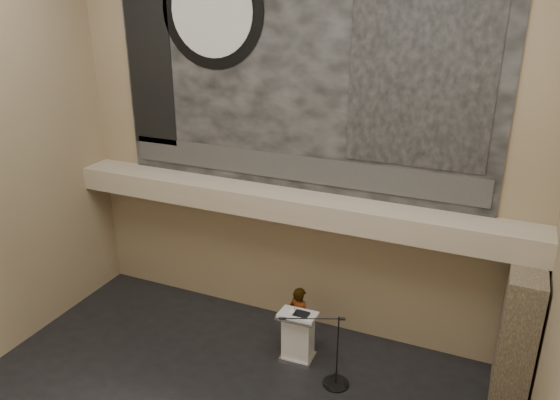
% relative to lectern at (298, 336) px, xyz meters
% --- Properties ---
extents(wall_back, '(10.00, 0.02, 8.50)m').
position_rel_lectern_xyz_m(wall_back, '(-0.66, 1.40, 3.70)').
color(wall_back, '#91785C').
rests_on(wall_back, floor).
extents(soffit, '(10.00, 0.80, 0.50)m').
position_rel_lectern_xyz_m(soffit, '(-0.66, 1.00, 2.40)').
color(soffit, tan).
rests_on(soffit, wall_back).
extents(sprinkler_left, '(0.04, 0.04, 0.06)m').
position_rel_lectern_xyz_m(sprinkler_left, '(-2.26, 0.95, 2.12)').
color(sprinkler_left, '#B2893D').
rests_on(sprinkler_left, soffit).
extents(sprinkler_right, '(0.04, 0.04, 0.06)m').
position_rel_lectern_xyz_m(sprinkler_right, '(1.24, 0.95, 2.12)').
color(sprinkler_right, '#B2893D').
rests_on(sprinkler_right, soffit).
extents(banner, '(8.00, 0.05, 5.00)m').
position_rel_lectern_xyz_m(banner, '(-0.66, 1.37, 5.15)').
color(banner, black).
rests_on(banner, wall_back).
extents(banner_text_strip, '(7.76, 0.02, 0.55)m').
position_rel_lectern_xyz_m(banner_text_strip, '(-0.66, 1.33, 3.10)').
color(banner_text_strip, '#2F2F2F').
rests_on(banner_text_strip, banner).
extents(banner_clock_rim, '(2.30, 0.02, 2.30)m').
position_rel_lectern_xyz_m(banner_clock_rim, '(-2.46, 1.33, 6.15)').
color(banner_clock_rim, black).
rests_on(banner_clock_rim, banner).
extents(banner_clock_face, '(1.84, 0.02, 1.84)m').
position_rel_lectern_xyz_m(banner_clock_face, '(-2.46, 1.31, 6.15)').
color(banner_clock_face, silver).
rests_on(banner_clock_face, banner).
extents(banner_building_print, '(2.60, 0.02, 3.60)m').
position_rel_lectern_xyz_m(banner_building_print, '(1.74, 1.33, 5.25)').
color(banner_building_print, black).
rests_on(banner_building_print, banner).
extents(banner_brick_print, '(1.10, 0.02, 3.20)m').
position_rel_lectern_xyz_m(banner_brick_print, '(-4.06, 1.33, 4.85)').
color(banner_brick_print, black).
rests_on(banner_brick_print, banner).
extents(stone_pier, '(0.60, 1.40, 2.70)m').
position_rel_lectern_xyz_m(stone_pier, '(3.99, 0.55, 0.80)').
color(stone_pier, '#453A2A').
rests_on(stone_pier, floor).
extents(lectern, '(0.76, 0.56, 1.14)m').
position_rel_lectern_xyz_m(lectern, '(0.00, 0.00, 0.00)').
color(lectern, silver).
rests_on(lectern, floor).
extents(binder, '(0.30, 0.24, 0.04)m').
position_rel_lectern_xyz_m(binder, '(0.08, -0.05, 0.56)').
color(binder, black).
rests_on(binder, lectern).
extents(papers, '(0.24, 0.30, 0.00)m').
position_rel_lectern_xyz_m(papers, '(-0.09, 0.00, 0.55)').
color(papers, white).
rests_on(papers, lectern).
extents(speaker_person, '(0.61, 0.50, 1.44)m').
position_rel_lectern_xyz_m(speaker_person, '(-0.12, 0.36, 0.17)').
color(speaker_person, silver).
rests_on(speaker_person, floor).
extents(mic_stand, '(1.27, 0.69, 1.52)m').
position_rel_lectern_xyz_m(mic_stand, '(0.93, -0.44, -0.33)').
color(mic_stand, black).
rests_on(mic_stand, floor).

